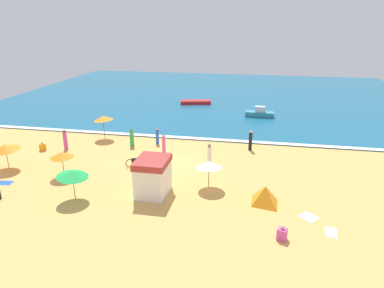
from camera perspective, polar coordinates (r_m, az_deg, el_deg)
ground_plane at (r=29.20m, az=-3.83°, el=-3.00°), size 60.00×60.00×0.00m
ocean_water at (r=55.62m, az=3.54°, el=8.00°), size 60.00×44.00×0.10m
wave_breaker_foam at (r=34.90m, az=-1.22°, el=1.06°), size 57.00×0.70×0.01m
lifeguard_cabana at (r=23.70m, az=-6.38°, el=-5.22°), size 2.08×2.64×2.55m
beach_umbrella_0 at (r=30.99m, az=-28.08°, el=-0.48°), size 3.08×3.09×2.11m
beach_umbrella_1 at (r=23.97m, az=-18.86°, el=-4.58°), size 2.46×2.44×2.14m
beach_umbrella_2 at (r=35.42m, az=-14.23°, el=4.09°), size 2.18×2.15×2.40m
beach_umbrella_3 at (r=27.78m, az=-20.41°, el=-1.68°), size 2.47×2.47×1.93m
beach_umbrella_4 at (r=24.31m, az=2.78°, el=-3.34°), size 2.54×2.55×2.08m
beach_tent at (r=23.15m, az=11.77°, el=-8.09°), size 2.29×2.34×1.21m
parked_bicycle at (r=28.59m, az=-8.93°, el=-2.89°), size 1.66×0.86×0.76m
beachgoer_0 at (r=33.32m, az=-5.66°, el=1.24°), size 0.32×0.32×1.60m
beachgoer_1 at (r=32.00m, az=9.47°, el=0.55°), size 0.31×0.31×1.86m
beachgoer_2 at (r=20.01m, az=14.42°, el=-13.92°), size 0.60×0.60×0.86m
beachgoer_3 at (r=34.41m, az=-23.10°, el=-0.41°), size 0.58×0.58×0.84m
beachgoer_4 at (r=30.78m, az=-4.60°, el=-0.10°), size 0.31×0.31×1.76m
beachgoer_5 at (r=28.30m, az=2.82°, el=-1.83°), size 0.48×0.48×1.84m
beachgoer_7 at (r=33.01m, az=-9.75°, el=0.90°), size 0.56×0.56×1.69m
beachgoer_8 at (r=33.71m, az=-19.89°, el=0.58°), size 0.51×0.51×1.88m
beach_towel_0 at (r=21.60m, az=21.65°, el=-13.18°), size 0.79×1.15×0.01m
beach_towel_1 at (r=29.03m, az=-28.25°, el=-5.58°), size 1.34×0.89×0.01m
beach_towel_2 at (r=22.62m, az=18.43°, el=-11.19°), size 1.34×1.33×0.01m
small_boat_0 at (r=49.09m, az=0.59°, el=6.82°), size 4.34×2.24×0.47m
small_boat_1 at (r=43.20m, az=10.93°, el=4.93°), size 3.42×1.32×1.26m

